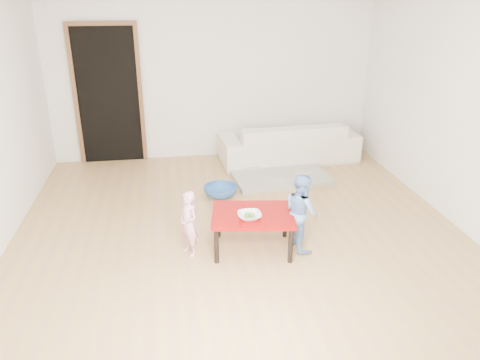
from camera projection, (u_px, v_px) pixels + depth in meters
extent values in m
cube|color=tan|center=(237.00, 225.00, 5.43)|extent=(5.00, 5.00, 0.01)
cube|color=white|center=(213.00, 75.00, 7.22)|extent=(5.00, 0.02, 2.60)
cube|color=white|center=(455.00, 107.00, 5.29)|extent=(0.02, 5.00, 2.60)
imported|color=beige|center=(288.00, 142.00, 7.34)|extent=(2.19, 0.98, 0.62)
cube|color=orange|center=(266.00, 136.00, 7.05)|extent=(0.52, 0.47, 0.13)
imported|color=white|center=(250.00, 216.00, 4.67)|extent=(0.24, 0.24, 0.06)
imported|color=pink|center=(189.00, 224.00, 4.72)|extent=(0.27, 0.30, 0.70)
imported|color=#5A88D2|center=(301.00, 212.00, 4.83)|extent=(0.39, 0.46, 0.82)
imported|color=#295B9E|center=(221.00, 191.00, 6.16)|extent=(0.44, 0.44, 0.14)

